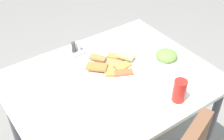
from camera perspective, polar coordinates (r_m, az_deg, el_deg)
name	(u,v)px	position (r m, az deg, el deg)	size (l,w,h in m)	color
dining_table	(111,90)	(1.67, -0.24, -3.82)	(1.10, 0.86, 0.72)	white
pide_platter	(114,65)	(1.70, 0.31, 0.88)	(0.32, 0.30, 0.04)	white
salad_plate_greens	(166,56)	(1.78, 10.38, 2.58)	(0.20, 0.20, 0.06)	white
soda_can	(179,91)	(1.50, 12.79, -3.89)	(0.07, 0.07, 0.12)	red
paper_napkin	(141,35)	(2.00, 5.54, 6.75)	(0.13, 0.13, 0.00)	white
fork	(139,33)	(2.01, 5.22, 7.07)	(0.18, 0.02, 0.01)	silver
spoon	(143,35)	(1.99, 5.88, 6.62)	(0.17, 0.02, 0.01)	silver
condiment_caddy	(76,49)	(1.83, -6.87, 3.96)	(0.09, 0.09, 0.08)	#B2B2B7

